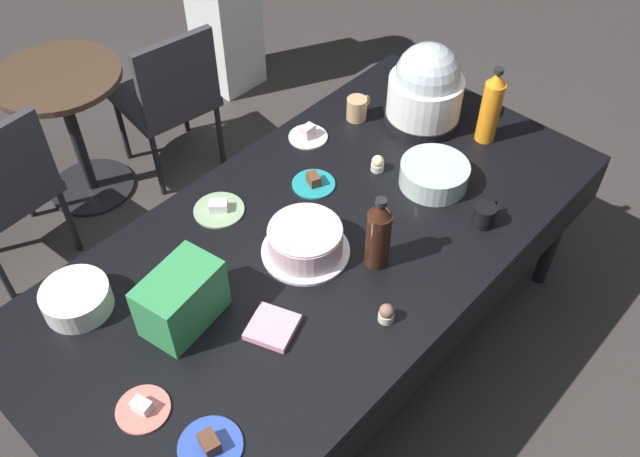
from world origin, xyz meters
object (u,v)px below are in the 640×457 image
(soda_bottle_orange_juice, at_px, (491,107))
(coffee_mug_tan, at_px, (357,108))
(glass_salad_bowl, at_px, (434,174))
(coffee_mug_black, at_px, (485,215))
(ceramic_snack_bowl, at_px, (77,299))
(dessert_plate_teal, at_px, (314,183))
(cupcake_berry, at_px, (386,313))
(potluck_table, at_px, (320,250))
(dessert_plate_coral, at_px, (143,408))
(dessert_plate_cobalt, at_px, (210,445))
(round_cafe_table, at_px, (68,113))
(soda_bottle_cola, at_px, (378,234))
(cupcake_vanilla, at_px, (378,164))
(dessert_plate_white, at_px, (308,135))
(soda_carton, at_px, (181,299))
(maroon_chair_right, at_px, (169,94))
(dessert_plate_sage, at_px, (219,209))
(slow_cooker, at_px, (426,89))
(frosted_layer_cake, at_px, (305,241))

(soda_bottle_orange_juice, distance_m, coffee_mug_tan, 0.54)
(glass_salad_bowl, xyz_separation_m, coffee_mug_black, (-0.05, -0.26, -0.00))
(ceramic_snack_bowl, bearing_deg, dessert_plate_teal, -9.69)
(cupcake_berry, bearing_deg, potluck_table, 73.44)
(dessert_plate_coral, bearing_deg, dessert_plate_cobalt, -75.93)
(coffee_mug_tan, bearing_deg, round_cafe_table, 117.68)
(soda_bottle_cola, relative_size, round_cafe_table, 0.40)
(cupcake_vanilla, bearing_deg, soda_bottle_cola, -141.12)
(dessert_plate_white, distance_m, soda_carton, 0.98)
(dessert_plate_cobalt, height_order, coffee_mug_tan, coffee_mug_tan)
(ceramic_snack_bowl, bearing_deg, coffee_mug_black, -31.86)
(coffee_mug_tan, bearing_deg, coffee_mug_black, -102.41)
(ceramic_snack_bowl, xyz_separation_m, dessert_plate_cobalt, (-0.03, -0.67, -0.03))
(soda_bottle_cola, bearing_deg, maroon_chair_right, 78.06)
(potluck_table, distance_m, dessert_plate_sage, 0.40)
(potluck_table, height_order, ceramic_snack_bowl, ceramic_snack_bowl)
(cupcake_vanilla, xyz_separation_m, coffee_mug_tan, (0.20, 0.27, 0.02))
(glass_salad_bowl, height_order, soda_carton, soda_carton)
(slow_cooker, bearing_deg, coffee_mug_black, -122.42)
(dessert_plate_sage, relative_size, maroon_chair_right, 0.22)
(soda_bottle_orange_juice, bearing_deg, potluck_table, 172.39)
(glass_salad_bowl, distance_m, cupcake_vanilla, 0.22)
(slow_cooker, xyz_separation_m, glass_salad_bowl, (-0.28, -0.26, -0.11))
(dessert_plate_sage, xyz_separation_m, round_cafe_table, (0.10, 1.25, -0.26))
(cupcake_vanilla, height_order, soda_bottle_cola, soda_bottle_cola)
(dessert_plate_coral, distance_m, cupcake_berry, 0.77)
(frosted_layer_cake, relative_size, ceramic_snack_bowl, 1.40)
(frosted_layer_cake, relative_size, dessert_plate_white, 1.92)
(dessert_plate_sage, relative_size, coffee_mug_tan, 1.47)
(coffee_mug_tan, height_order, round_cafe_table, coffee_mug_tan)
(ceramic_snack_bowl, height_order, soda_carton, soda_carton)
(cupcake_vanilla, xyz_separation_m, round_cafe_table, (-0.46, 1.53, -0.28))
(cupcake_berry, relative_size, cupcake_vanilla, 1.00)
(dessert_plate_coral, distance_m, soda_bottle_cola, 0.89)
(slow_cooker, xyz_separation_m, dessert_plate_teal, (-0.59, 0.06, -0.15))
(dessert_plate_coral, xyz_separation_m, coffee_mug_black, (1.28, -0.30, 0.03))
(dessert_plate_sage, relative_size, coffee_mug_black, 1.56)
(ceramic_snack_bowl, height_order, maroon_chair_right, maroon_chair_right)
(cupcake_vanilla, xyz_separation_m, soda_bottle_cola, (-0.36, -0.29, 0.10))
(frosted_layer_cake, height_order, dessert_plate_cobalt, frosted_layer_cake)
(glass_salad_bowl, distance_m, dessert_plate_white, 0.55)
(soda_bottle_orange_juice, bearing_deg, soda_carton, 172.13)
(ceramic_snack_bowl, bearing_deg, soda_bottle_cola, -35.96)
(dessert_plate_cobalt, bearing_deg, round_cafe_table, 69.43)
(ceramic_snack_bowl, bearing_deg, coffee_mug_tan, -0.38)
(soda_bottle_orange_juice, relative_size, maroon_chair_right, 0.39)
(potluck_table, height_order, dessert_plate_white, dessert_plate_white)
(cupcake_vanilla, bearing_deg, dessert_plate_teal, 151.83)
(slow_cooker, bearing_deg, soda_bottle_orange_juice, -72.72)
(dessert_plate_coral, distance_m, soda_bottle_orange_juice, 1.69)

